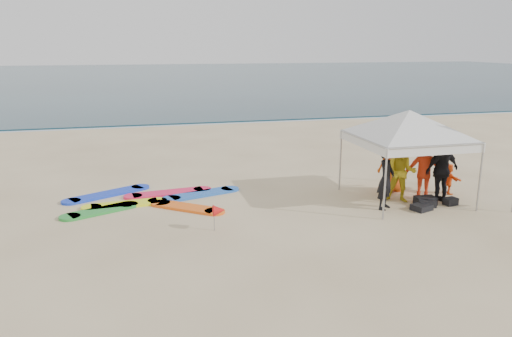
{
  "coord_description": "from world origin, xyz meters",
  "views": [
    {
      "loc": [
        -3.31,
        -9.56,
        4.34
      ],
      "look_at": [
        -0.24,
        2.6,
        1.2
      ],
      "focal_mm": 35.0,
      "sensor_mm": 36.0,
      "label": 1
    }
  ],
  "objects_px": {
    "person_orange_a": "(424,167)",
    "marker_pennant": "(219,211)",
    "person_orange_b": "(394,160)",
    "person_black_a": "(386,179)",
    "person_yellow": "(401,172)",
    "person_black_b": "(442,170)",
    "surfboard_spread": "(149,200)",
    "canopy_tent": "(410,111)",
    "person_seated": "(448,179)"
  },
  "relations": [
    {
      "from": "person_black_b",
      "to": "marker_pennant",
      "type": "relative_size",
      "value": 2.9
    },
    {
      "from": "person_orange_a",
      "to": "marker_pennant",
      "type": "bearing_deg",
      "value": 33.81
    },
    {
      "from": "person_orange_a",
      "to": "canopy_tent",
      "type": "bearing_deg",
      "value": 28.11
    },
    {
      "from": "person_black_b",
      "to": "marker_pennant",
      "type": "xyz_separation_m",
      "value": [
        -6.43,
        -0.67,
        -0.43
      ]
    },
    {
      "from": "person_orange_a",
      "to": "surfboard_spread",
      "type": "bearing_deg",
      "value": 11.43
    },
    {
      "from": "surfboard_spread",
      "to": "person_yellow",
      "type": "bearing_deg",
      "value": -14.75
    },
    {
      "from": "person_black_a",
      "to": "person_orange_a",
      "type": "height_order",
      "value": "person_orange_a"
    },
    {
      "from": "person_black_b",
      "to": "person_orange_a",
      "type": "bearing_deg",
      "value": -71.43
    },
    {
      "from": "person_black_a",
      "to": "surfboard_spread",
      "type": "xyz_separation_m",
      "value": [
        -6.17,
        2.27,
        -0.81
      ]
    },
    {
      "from": "person_orange_a",
      "to": "person_black_b",
      "type": "bearing_deg",
      "value": 140.76
    },
    {
      "from": "person_black_a",
      "to": "person_black_b",
      "type": "height_order",
      "value": "person_black_b"
    },
    {
      "from": "canopy_tent",
      "to": "surfboard_spread",
      "type": "relative_size",
      "value": 0.82
    },
    {
      "from": "person_black_b",
      "to": "person_orange_b",
      "type": "xyz_separation_m",
      "value": [
        -0.79,
        1.23,
        0.05
      ]
    },
    {
      "from": "person_black_a",
      "to": "marker_pennant",
      "type": "relative_size",
      "value": 2.64
    },
    {
      "from": "marker_pennant",
      "to": "surfboard_spread",
      "type": "relative_size",
      "value": 0.13
    },
    {
      "from": "person_black_b",
      "to": "surfboard_spread",
      "type": "xyz_separation_m",
      "value": [
        -7.97,
        2.1,
        -0.89
      ]
    },
    {
      "from": "person_orange_a",
      "to": "person_black_b",
      "type": "height_order",
      "value": "person_black_b"
    },
    {
      "from": "person_orange_a",
      "to": "person_yellow",
      "type": "bearing_deg",
      "value": 36.25
    },
    {
      "from": "person_yellow",
      "to": "surfboard_spread",
      "type": "xyz_separation_m",
      "value": [
        -6.87,
        1.81,
        -0.83
      ]
    },
    {
      "from": "person_yellow",
      "to": "person_black_a",
      "type": "bearing_deg",
      "value": -113.44
    },
    {
      "from": "person_black_a",
      "to": "person_orange_b",
      "type": "relative_size",
      "value": 0.86
    },
    {
      "from": "person_yellow",
      "to": "person_orange_a",
      "type": "distance_m",
      "value": 0.86
    },
    {
      "from": "person_black_b",
      "to": "person_seated",
      "type": "relative_size",
      "value": 2.02
    },
    {
      "from": "person_black_a",
      "to": "canopy_tent",
      "type": "relative_size",
      "value": 0.43
    },
    {
      "from": "marker_pennant",
      "to": "surfboard_spread",
      "type": "bearing_deg",
      "value": 119.09
    },
    {
      "from": "canopy_tent",
      "to": "person_seated",
      "type": "bearing_deg",
      "value": 7.72
    },
    {
      "from": "person_yellow",
      "to": "marker_pennant",
      "type": "bearing_deg",
      "value": -136.15
    },
    {
      "from": "person_seated",
      "to": "person_black_b",
      "type": "bearing_deg",
      "value": 126.78
    },
    {
      "from": "canopy_tent",
      "to": "marker_pennant",
      "type": "bearing_deg",
      "value": -168.81
    },
    {
      "from": "person_yellow",
      "to": "person_black_b",
      "type": "height_order",
      "value": "person_black_b"
    },
    {
      "from": "person_black_a",
      "to": "person_seated",
      "type": "relative_size",
      "value": 1.84
    },
    {
      "from": "canopy_tent",
      "to": "marker_pennant",
      "type": "xyz_separation_m",
      "value": [
        -5.55,
        -1.1,
        -2.07
      ]
    },
    {
      "from": "person_orange_a",
      "to": "person_black_b",
      "type": "distance_m",
      "value": 0.55
    },
    {
      "from": "person_orange_a",
      "to": "canopy_tent",
      "type": "distance_m",
      "value": 1.77
    },
    {
      "from": "surfboard_spread",
      "to": "person_seated",
      "type": "bearing_deg",
      "value": -9.52
    },
    {
      "from": "person_seated",
      "to": "marker_pennant",
      "type": "height_order",
      "value": "person_seated"
    },
    {
      "from": "marker_pennant",
      "to": "person_orange_b",
      "type": "bearing_deg",
      "value": 18.63
    },
    {
      "from": "person_yellow",
      "to": "person_orange_a",
      "type": "relative_size",
      "value": 0.95
    },
    {
      "from": "person_black_a",
      "to": "canopy_tent",
      "type": "distance_m",
      "value": 2.04
    },
    {
      "from": "person_black_a",
      "to": "person_orange_b",
      "type": "xyz_separation_m",
      "value": [
        1.01,
        1.4,
        0.13
      ]
    },
    {
      "from": "person_orange_b",
      "to": "canopy_tent",
      "type": "relative_size",
      "value": 0.5
    },
    {
      "from": "person_yellow",
      "to": "marker_pennant",
      "type": "xyz_separation_m",
      "value": [
        -5.33,
        -0.96,
        -0.37
      ]
    },
    {
      "from": "person_black_b",
      "to": "canopy_tent",
      "type": "height_order",
      "value": "canopy_tent"
    },
    {
      "from": "person_yellow",
      "to": "marker_pennant",
      "type": "height_order",
      "value": "person_yellow"
    },
    {
      "from": "person_black_a",
      "to": "person_orange_a",
      "type": "bearing_deg",
      "value": -19.2
    },
    {
      "from": "person_seated",
      "to": "marker_pennant",
      "type": "relative_size",
      "value": 1.44
    },
    {
      "from": "canopy_tent",
      "to": "person_orange_b",
      "type": "bearing_deg",
      "value": 83.72
    },
    {
      "from": "person_orange_a",
      "to": "person_orange_b",
      "type": "relative_size",
      "value": 0.93
    },
    {
      "from": "person_yellow",
      "to": "marker_pennant",
      "type": "distance_m",
      "value": 5.43
    },
    {
      "from": "person_orange_b",
      "to": "person_black_a",
      "type": "bearing_deg",
      "value": 45.65
    }
  ]
}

